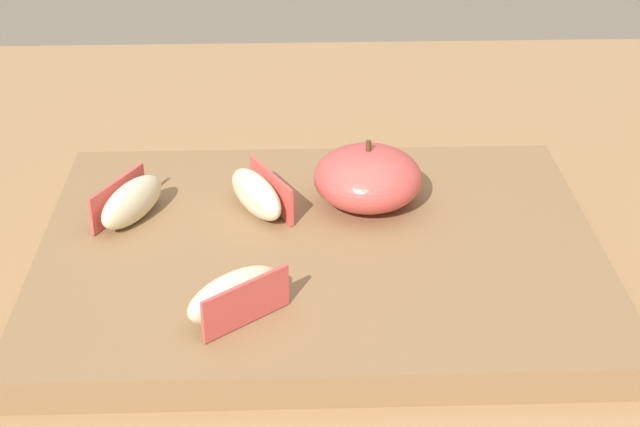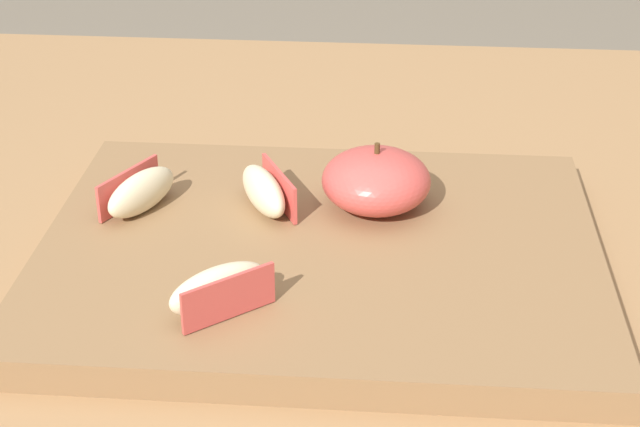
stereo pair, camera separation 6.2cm
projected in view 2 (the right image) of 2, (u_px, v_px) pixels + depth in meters
The scene contains 6 objects.
dining_table at pixel (226, 385), 0.70m from camera, with size 1.23×0.86×0.73m.
cutting_board at pixel (320, 255), 0.64m from camera, with size 0.35×0.28×0.02m.
apple_half_skin_up at pixel (376, 180), 0.67m from camera, with size 0.07×0.07×0.05m.
apple_wedge_middle at pixel (265, 191), 0.67m from camera, with size 0.05×0.06×0.03m.
apple_wedge_near_knife at pixel (140, 192), 0.66m from camera, with size 0.05×0.06×0.03m.
apple_wedge_front at pixel (220, 289), 0.56m from camera, with size 0.06×0.06×0.03m.
Camera 2 is at (0.11, -0.55, 1.07)m, focal length 56.32 mm.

